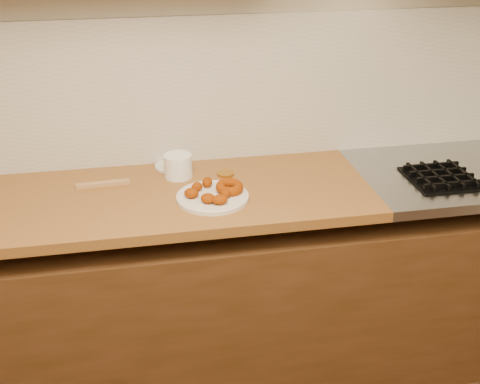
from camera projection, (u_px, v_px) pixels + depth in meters
wall_back at (225, 52)px, 2.40m from camera, size 4.00×0.02×2.70m
base_cabinet at (240, 295)px, 2.55m from camera, size 3.60×0.60×0.77m
butcher_block at (68, 206)px, 2.23m from camera, size 2.30×0.62×0.04m
backsplash at (226, 90)px, 2.46m from camera, size 3.60×0.02×0.60m
donut_plate at (213, 197)px, 2.23m from camera, size 0.27×0.27×0.02m
ring_donut at (229, 187)px, 2.25m from camera, size 0.13×0.13×0.05m
fried_dough_chunks at (208, 193)px, 2.20m from camera, size 0.18×0.21×0.04m
plastic_tub at (178, 166)px, 2.39m from camera, size 0.12×0.12×0.09m
tub_lid at (173, 166)px, 2.50m from camera, size 0.19×0.19×0.01m
brass_jar_lid at (225, 174)px, 2.42m from camera, size 0.08×0.08×0.01m
wooden_utensil at (103, 184)px, 2.33m from camera, size 0.21×0.04×0.02m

